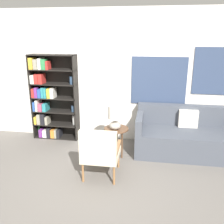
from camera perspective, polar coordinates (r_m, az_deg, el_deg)
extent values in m
plane|color=#66605B|center=(3.84, -5.04, -17.64)|extent=(14.00, 14.00, 0.00)
cube|color=white|center=(5.20, 0.08, 8.00)|extent=(6.40, 0.06, 2.70)
cube|color=#334260|center=(5.10, 10.62, 6.98)|extent=(1.09, 0.02, 0.95)
cube|color=#334260|center=(5.19, 22.02, 8.62)|extent=(0.72, 0.02, 0.90)
cube|color=black|center=(5.65, -17.49, 3.31)|extent=(0.02, 0.30, 1.81)
cube|color=black|center=(5.29, -8.14, 3.03)|extent=(0.02, 0.30, 1.81)
cube|color=black|center=(5.31, -13.63, 12.57)|extent=(0.98, 0.30, 0.02)
cube|color=black|center=(5.73, -12.36, -5.50)|extent=(0.98, 0.30, 0.02)
cube|color=black|center=(5.58, -12.41, 3.56)|extent=(0.98, 0.01, 1.81)
cube|color=black|center=(5.62, -12.56, -2.70)|extent=(0.98, 0.30, 0.02)
cylinder|color=#194723|center=(5.84, -16.28, -3.99)|extent=(0.06, 0.06, 0.24)
cube|color=#7A338C|center=(5.80, -15.61, -4.41)|extent=(0.07, 0.24, 0.17)
cube|color=silver|center=(5.77, -14.80, -4.57)|extent=(0.09, 0.23, 0.16)
cube|color=black|center=(5.73, -13.93, -4.39)|extent=(0.08, 0.25, 0.21)
cube|color=orange|center=(5.69, -13.14, -4.64)|extent=(0.08, 0.22, 0.18)
cube|color=gray|center=(5.67, -12.49, -4.64)|extent=(0.04, 0.23, 0.19)
cube|color=black|center=(5.65, -11.88, -4.66)|extent=(0.06, 0.24, 0.19)
cube|color=black|center=(5.53, -12.76, 0.20)|extent=(0.98, 0.30, 0.02)
cube|color=gold|center=(5.73, -16.81, -1.70)|extent=(0.05, 0.20, 0.16)
cube|color=gray|center=(5.67, -16.21, -1.52)|extent=(0.08, 0.17, 0.22)
cube|color=black|center=(5.64, -15.33, -1.48)|extent=(0.08, 0.18, 0.23)
cube|color=gray|center=(5.63, -14.50, -1.78)|extent=(0.05, 0.21, 0.17)
cylinder|color=white|center=(5.45, -8.62, -1.85)|extent=(0.08, 0.08, 0.21)
cube|color=black|center=(5.45, -12.96, 3.19)|extent=(0.98, 0.30, 0.02)
cube|color=#2D56A8|center=(5.65, -17.03, 1.37)|extent=(0.05, 0.23, 0.20)
cube|color=silver|center=(5.63, -16.47, 1.58)|extent=(0.05, 0.25, 0.24)
cube|color=#B24C6B|center=(5.61, -15.72, 1.17)|extent=(0.08, 0.24, 0.16)
cube|color=teal|center=(5.56, -14.87, 1.17)|extent=(0.08, 0.24, 0.17)
cylinder|color=#334C6B|center=(5.37, -8.81, 0.75)|extent=(0.09, 0.09, 0.13)
cube|color=black|center=(5.39, -13.18, 6.26)|extent=(0.98, 0.30, 0.02)
cube|color=red|center=(5.59, -17.19, 4.30)|extent=(0.06, 0.25, 0.19)
cube|color=#7A338C|center=(5.54, -16.66, 4.38)|extent=(0.06, 0.21, 0.22)
cube|color=#2D56A8|center=(5.49, -16.05, 4.18)|extent=(0.07, 0.17, 0.19)
cube|color=teal|center=(5.48, -15.28, 4.37)|extent=(0.05, 0.22, 0.21)
cube|color=teal|center=(5.46, -14.73, 4.32)|extent=(0.05, 0.22, 0.21)
cube|color=gold|center=(5.43, -14.01, 4.28)|extent=(0.07, 0.22, 0.20)
cube|color=silver|center=(5.40, -13.30, 4.30)|extent=(0.07, 0.21, 0.21)
cube|color=black|center=(5.34, -13.40, 9.39)|extent=(0.98, 0.30, 0.02)
cube|color=silver|center=(5.51, -17.46, 7.19)|extent=(0.08, 0.20, 0.18)
cube|color=red|center=(5.49, -16.54, 7.35)|extent=(0.08, 0.25, 0.20)
cube|color=red|center=(5.44, -15.75, 7.34)|extent=(0.08, 0.22, 0.20)
cylinder|color=#334C6B|center=(5.23, -9.16, 7.17)|extent=(0.10, 0.10, 0.16)
cube|color=gold|center=(5.47, -17.73, 10.56)|extent=(0.08, 0.22, 0.23)
cube|color=gray|center=(5.41, -16.87, 10.41)|extent=(0.08, 0.18, 0.20)
cube|color=silver|center=(5.40, -15.89, 10.58)|extent=(0.07, 0.24, 0.22)
cube|color=#338C4C|center=(5.34, -15.16, 10.50)|extent=(0.09, 0.18, 0.21)
cube|color=red|center=(5.31, -14.39, 10.32)|extent=(0.05, 0.18, 0.17)
cylinder|color=olive|center=(4.34, 1.48, -10.67)|extent=(0.04, 0.04, 0.32)
cylinder|color=olive|center=(4.42, -4.87, -10.18)|extent=(0.04, 0.04, 0.32)
cylinder|color=olive|center=(3.89, 0.45, -14.24)|extent=(0.04, 0.04, 0.32)
cylinder|color=olive|center=(3.98, -6.67, -13.59)|extent=(0.04, 0.04, 0.32)
cube|color=beige|center=(4.05, -2.43, -9.66)|extent=(0.57, 0.61, 0.08)
cube|color=beige|center=(3.72, -3.24, -7.70)|extent=(0.57, 0.11, 0.46)
cube|color=olive|center=(3.95, 1.31, -8.12)|extent=(0.05, 0.54, 0.04)
cube|color=olive|center=(4.05, -6.14, -7.59)|extent=(0.05, 0.54, 0.04)
cube|color=#474C56|center=(4.99, 16.89, -6.60)|extent=(1.96, 0.91, 0.47)
cube|color=#474C56|center=(5.17, 16.84, -0.63)|extent=(1.96, 0.20, 0.40)
cube|color=#474C56|center=(4.81, 6.37, -2.07)|extent=(0.12, 0.91, 0.28)
cube|color=beige|center=(5.04, 17.02, -1.46)|extent=(0.36, 0.12, 0.34)
cylinder|color=brown|center=(4.57, 0.99, -3.87)|extent=(0.45, 0.45, 0.02)
cylinder|color=brown|center=(4.80, 1.20, -6.38)|extent=(0.03, 0.03, 0.53)
cylinder|color=brown|center=(4.63, -0.59, -7.28)|extent=(0.03, 0.03, 0.53)
cylinder|color=brown|center=(4.60, 2.29, -7.47)|extent=(0.03, 0.03, 0.53)
ellipsoid|color=#A59E93|center=(4.49, 0.68, -3.08)|extent=(0.21, 0.21, 0.15)
cylinder|color=tan|center=(4.45, 0.69, -1.81)|extent=(0.02, 0.02, 0.06)
cylinder|color=white|center=(4.40, 0.69, -0.01)|extent=(0.25, 0.25, 0.23)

